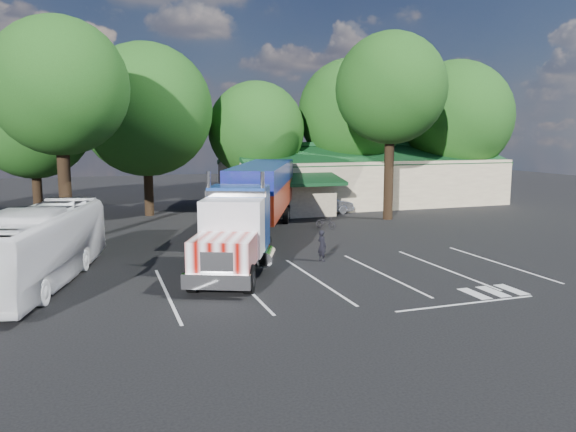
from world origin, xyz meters
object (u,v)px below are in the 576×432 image
object	(u,v)px
semi_truck	(257,197)
tour_bus	(37,247)
bicycle	(326,223)
woman	(322,246)
silver_sedan	(324,204)

from	to	relation	value
semi_truck	tour_bus	world-z (taller)	semi_truck
bicycle	woman	bearing A→B (deg)	-143.70
tour_bus	semi_truck	bearing A→B (deg)	43.91
semi_truck	woman	xyz separation A→B (m)	(1.54, -6.17, -1.82)
woman	bicycle	world-z (taller)	woman
semi_truck	bicycle	world-z (taller)	semi_truck
semi_truck	woman	bearing A→B (deg)	-52.38
bicycle	silver_sedan	world-z (taller)	silver_sedan
woman	bicycle	distance (m)	9.61
bicycle	tour_bus	xyz separation A→B (m)	(-16.78, -8.97, 1.20)
semi_truck	silver_sedan	size ratio (longest dim) A/B	4.64
tour_bus	silver_sedan	distance (m)	24.97
woman	semi_truck	bearing A→B (deg)	-3.32
silver_sedan	tour_bus	bearing A→B (deg)	128.49
silver_sedan	semi_truck	bearing A→B (deg)	138.48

